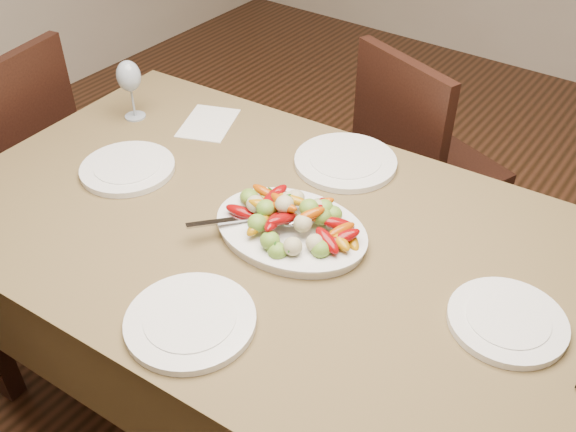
% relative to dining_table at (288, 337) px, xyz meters
% --- Properties ---
extents(dining_table, '(1.90, 1.15, 0.76)m').
position_rel_dining_table_xyz_m(dining_table, '(0.00, 0.00, 0.00)').
color(dining_table, brown).
rests_on(dining_table, ground).
extents(chair_far, '(0.54, 0.54, 0.95)m').
position_rel_dining_table_xyz_m(chair_far, '(0.00, 0.88, 0.10)').
color(chair_far, black).
rests_on(chair_far, ground).
extents(chair_left, '(0.49, 0.49, 0.95)m').
position_rel_dining_table_xyz_m(chair_left, '(-1.26, -0.04, 0.10)').
color(chair_left, black).
rests_on(chair_left, ground).
extents(serving_platter, '(0.40, 0.31, 0.02)m').
position_rel_dining_table_xyz_m(serving_platter, '(0.01, 0.00, 0.39)').
color(serving_platter, white).
rests_on(serving_platter, dining_table).
extents(roasted_vegetables, '(0.33, 0.23, 0.09)m').
position_rel_dining_table_xyz_m(roasted_vegetables, '(0.01, 0.00, 0.45)').
color(roasted_vegetables, '#760506').
rests_on(roasted_vegetables, serving_platter).
extents(serving_spoon, '(0.26, 0.21, 0.03)m').
position_rel_dining_table_xyz_m(serving_spoon, '(-0.06, -0.04, 0.43)').
color(serving_spoon, '#9EA0A8').
rests_on(serving_spoon, serving_platter).
extents(plate_left, '(0.27, 0.27, 0.02)m').
position_rel_dining_table_xyz_m(plate_left, '(-0.53, -0.04, 0.39)').
color(plate_left, white).
rests_on(plate_left, dining_table).
extents(plate_right, '(0.25, 0.25, 0.02)m').
position_rel_dining_table_xyz_m(plate_right, '(0.55, 0.04, 0.39)').
color(plate_right, white).
rests_on(plate_right, dining_table).
extents(plate_far, '(0.29, 0.29, 0.02)m').
position_rel_dining_table_xyz_m(plate_far, '(-0.05, 0.35, 0.39)').
color(plate_far, white).
rests_on(plate_far, dining_table).
extents(plate_near, '(0.28, 0.28, 0.02)m').
position_rel_dining_table_xyz_m(plate_near, '(0.01, -0.36, 0.39)').
color(plate_near, white).
rests_on(plate_near, dining_table).
extents(wine_glass, '(0.08, 0.08, 0.20)m').
position_rel_dining_table_xyz_m(wine_glass, '(-0.75, 0.19, 0.48)').
color(wine_glass, '#8C99A5').
rests_on(wine_glass, dining_table).
extents(menu_card, '(0.22, 0.25, 0.00)m').
position_rel_dining_table_xyz_m(menu_card, '(-0.53, 0.30, 0.38)').
color(menu_card, silver).
rests_on(menu_card, dining_table).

